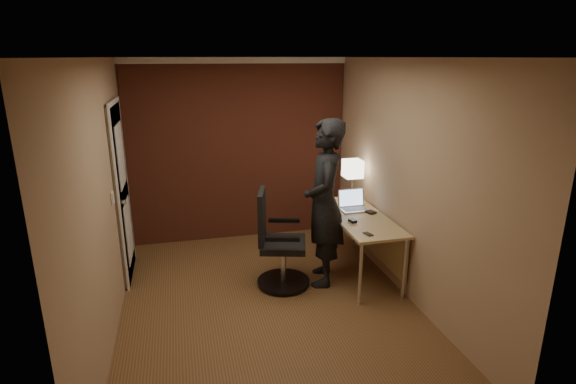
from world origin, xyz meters
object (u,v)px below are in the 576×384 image
at_px(wallet, 371,212).
at_px(office_chair, 277,246).
at_px(desk_lamp, 353,169).
at_px(desk, 364,225).
at_px(laptop, 353,204).
at_px(person, 324,204).
at_px(phone, 368,234).
at_px(mouse, 353,221).

height_order(wallet, office_chair, office_chair).
bearing_deg(desk_lamp, wallet, -84.49).
xyz_separation_m(desk, wallet, (0.10, 0.05, 0.14)).
distance_m(desk, desk_lamp, 0.77).
bearing_deg(office_chair, desk_lamp, 29.02).
bearing_deg(desk_lamp, desk, -95.15).
bearing_deg(desk, wallet, 25.05).
height_order(desk, office_chair, office_chair).
relative_size(desk, desk_lamp, 2.80).
height_order(laptop, person, person).
distance_m(desk_lamp, laptop, 0.48).
height_order(desk_lamp, phone, desk_lamp).
distance_m(laptop, wallet, 0.26).
distance_m(desk_lamp, mouse, 0.88).
bearing_deg(mouse, desk, 28.59).
relative_size(laptop, phone, 2.91).
distance_m(desk_lamp, person, 0.89).
xyz_separation_m(desk, mouse, (-0.23, -0.19, 0.14)).
height_order(phone, person, person).
xyz_separation_m(mouse, phone, (0.02, -0.38, -0.01)).
xyz_separation_m(desk_lamp, office_chair, (-1.12, -0.62, -0.66)).
relative_size(office_chair, person, 0.58).
relative_size(desk_lamp, office_chair, 0.49).
height_order(desk, person, person).
relative_size(mouse, person, 0.05).
relative_size(desk, person, 0.80).
xyz_separation_m(mouse, office_chair, (-0.84, 0.11, -0.26)).
distance_m(desk, phone, 0.62).
xyz_separation_m(phone, person, (-0.33, 0.48, 0.21)).
height_order(desk, phone, phone).
height_order(phone, office_chair, office_chair).
height_order(laptop, office_chair, office_chair).
height_order(mouse, person, person).
bearing_deg(mouse, office_chair, 161.22).
xyz_separation_m(laptop, wallet, (0.15, -0.20, -0.05)).
bearing_deg(wallet, desk_lamp, 95.51).
bearing_deg(mouse, person, 151.57).
height_order(desk, desk_lamp, desk_lamp).
relative_size(desk_lamp, phone, 4.65).
bearing_deg(person, laptop, 140.68).
bearing_deg(phone, person, 109.17).
bearing_deg(desk, person, -170.08).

